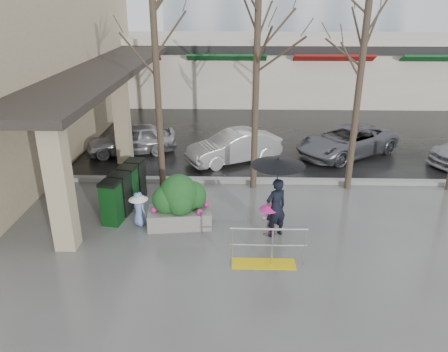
{
  "coord_description": "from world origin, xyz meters",
  "views": [
    {
      "loc": [
        0.57,
        -10.53,
        6.24
      ],
      "look_at": [
        0.23,
        1.44,
        1.3
      ],
      "focal_mm": 35.0,
      "sensor_mm": 36.0,
      "label": 1
    }
  ],
  "objects_px": {
    "tree_midwest": "(258,32)",
    "planter": "(180,202)",
    "car_a": "(131,139)",
    "handrail": "(266,251)",
    "child_blue": "(139,206)",
    "woman": "(277,187)",
    "car_b": "(234,147)",
    "tree_mideast": "(364,45)",
    "news_boxes": "(124,190)",
    "car_c": "(346,141)",
    "tree_west": "(154,36)",
    "child_pink": "(269,215)"
  },
  "relations": [
    {
      "from": "woman",
      "to": "planter",
      "type": "xyz_separation_m",
      "value": [
        -2.73,
        0.5,
        -0.72
      ]
    },
    {
      "from": "tree_mideast",
      "to": "child_blue",
      "type": "bearing_deg",
      "value": -157.02
    },
    {
      "from": "child_pink",
      "to": "car_b",
      "type": "relative_size",
      "value": 0.28
    },
    {
      "from": "planter",
      "to": "car_c",
      "type": "distance_m",
      "value": 8.87
    },
    {
      "from": "tree_west",
      "to": "car_a",
      "type": "relative_size",
      "value": 1.84
    },
    {
      "from": "handrail",
      "to": "woman",
      "type": "relative_size",
      "value": 0.81
    },
    {
      "from": "news_boxes",
      "to": "woman",
      "type": "bearing_deg",
      "value": -7.79
    },
    {
      "from": "woman",
      "to": "car_a",
      "type": "distance_m",
      "value": 8.8
    },
    {
      "from": "handrail",
      "to": "news_boxes",
      "type": "bearing_deg",
      "value": 145.31
    },
    {
      "from": "handrail",
      "to": "woman",
      "type": "xyz_separation_m",
      "value": [
        0.33,
        1.47,
        1.1
      ]
    },
    {
      "from": "car_b",
      "to": "car_a",
      "type": "bearing_deg",
      "value": -129.85
    },
    {
      "from": "woman",
      "to": "car_b",
      "type": "xyz_separation_m",
      "value": [
        -1.2,
        5.9,
        -0.85
      ]
    },
    {
      "from": "child_blue",
      "to": "news_boxes",
      "type": "xyz_separation_m",
      "value": [
        -0.65,
        0.99,
        0.05
      ]
    },
    {
      "from": "handrail",
      "to": "news_boxes",
      "type": "relative_size",
      "value": 0.78
    },
    {
      "from": "tree_midwest",
      "to": "car_b",
      "type": "xyz_separation_m",
      "value": [
        -0.7,
        2.57,
        -4.6
      ]
    },
    {
      "from": "news_boxes",
      "to": "car_c",
      "type": "xyz_separation_m",
      "value": [
        8.09,
        5.33,
        -0.04
      ]
    },
    {
      "from": "car_a",
      "to": "car_c",
      "type": "height_order",
      "value": "same"
    },
    {
      "from": "handrail",
      "to": "car_c",
      "type": "height_order",
      "value": "car_c"
    },
    {
      "from": "news_boxes",
      "to": "car_c",
      "type": "distance_m",
      "value": 9.69
    },
    {
      "from": "handrail",
      "to": "tree_west",
      "type": "distance_m",
      "value": 7.52
    },
    {
      "from": "car_c",
      "to": "car_a",
      "type": "bearing_deg",
      "value": -123.88
    },
    {
      "from": "woman",
      "to": "news_boxes",
      "type": "distance_m",
      "value": 4.87
    },
    {
      "from": "tree_mideast",
      "to": "car_b",
      "type": "distance_m",
      "value": 6.37
    },
    {
      "from": "child_pink",
      "to": "tree_west",
      "type": "bearing_deg",
      "value": -77.87
    },
    {
      "from": "handrail",
      "to": "tree_midwest",
      "type": "height_order",
      "value": "tree_midwest"
    },
    {
      "from": "tree_midwest",
      "to": "planter",
      "type": "xyz_separation_m",
      "value": [
        -2.24,
        -2.83,
        -4.47
      ]
    },
    {
      "from": "handrail",
      "to": "car_c",
      "type": "distance_m",
      "value": 9.12
    },
    {
      "from": "handrail",
      "to": "child_blue",
      "type": "xyz_separation_m",
      "value": [
        -3.59,
        1.95,
        0.24
      ]
    },
    {
      "from": "tree_midwest",
      "to": "planter",
      "type": "height_order",
      "value": "tree_midwest"
    },
    {
      "from": "tree_mideast",
      "to": "planter",
      "type": "distance_m",
      "value": 7.45
    },
    {
      "from": "handrail",
      "to": "car_a",
      "type": "xyz_separation_m",
      "value": [
        -5.22,
        8.24,
        0.25
      ]
    },
    {
      "from": "tree_west",
      "to": "planter",
      "type": "xyz_separation_m",
      "value": [
        0.96,
        -2.83,
        -4.32
      ]
    },
    {
      "from": "car_a",
      "to": "planter",
      "type": "bearing_deg",
      "value": 8.52
    },
    {
      "from": "tree_mideast",
      "to": "car_b",
      "type": "bearing_deg",
      "value": 147.3
    },
    {
      "from": "car_a",
      "to": "car_b",
      "type": "height_order",
      "value": "same"
    },
    {
      "from": "car_b",
      "to": "car_c",
      "type": "relative_size",
      "value": 0.84
    },
    {
      "from": "handrail",
      "to": "car_b",
      "type": "distance_m",
      "value": 7.42
    },
    {
      "from": "handrail",
      "to": "child_blue",
      "type": "height_order",
      "value": "child_blue"
    },
    {
      "from": "woman",
      "to": "car_a",
      "type": "bearing_deg",
      "value": -78.57
    },
    {
      "from": "car_a",
      "to": "child_blue",
      "type": "bearing_deg",
      "value": -1.15
    },
    {
      "from": "news_boxes",
      "to": "car_a",
      "type": "distance_m",
      "value": 5.4
    },
    {
      "from": "woman",
      "to": "news_boxes",
      "type": "xyz_separation_m",
      "value": [
        -4.57,
        1.47,
        -0.81
      ]
    },
    {
      "from": "tree_mideast",
      "to": "news_boxes",
      "type": "bearing_deg",
      "value": -165.81
    },
    {
      "from": "child_pink",
      "to": "car_b",
      "type": "bearing_deg",
      "value": -115.05
    },
    {
      "from": "tree_midwest",
      "to": "car_b",
      "type": "bearing_deg",
      "value": 105.29
    },
    {
      "from": "handrail",
      "to": "tree_midwest",
      "type": "xyz_separation_m",
      "value": [
        -0.16,
        4.8,
        4.86
      ]
    },
    {
      "from": "tree_midwest",
      "to": "news_boxes",
      "type": "bearing_deg",
      "value": -155.42
    },
    {
      "from": "tree_mideast",
      "to": "car_b",
      "type": "relative_size",
      "value": 1.7
    },
    {
      "from": "car_b",
      "to": "news_boxes",
      "type": "bearing_deg",
      "value": -65.85
    },
    {
      "from": "child_blue",
      "to": "planter",
      "type": "bearing_deg",
      "value": -140.56
    }
  ]
}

